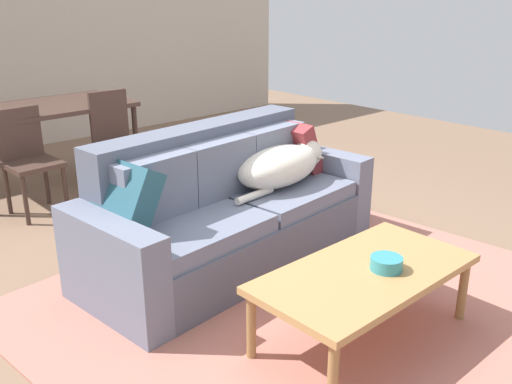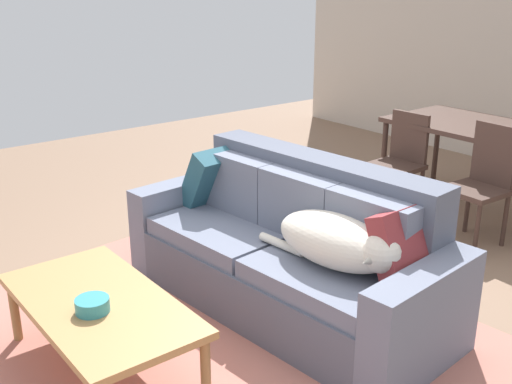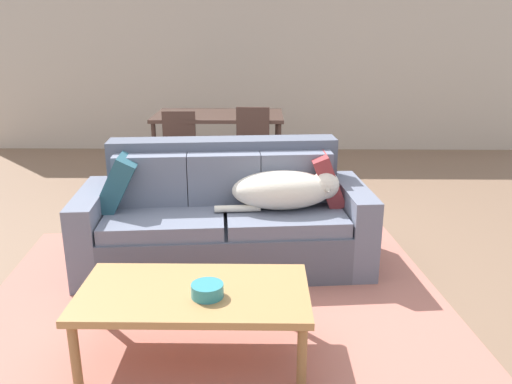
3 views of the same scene
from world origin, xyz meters
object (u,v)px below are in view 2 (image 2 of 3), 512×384
Objects in this scene: throw_pillow_by_right_arm at (407,246)px; couch at (291,253)px; dining_table at (480,133)px; dining_chair_near_right at (483,180)px; coffee_table at (99,308)px; bowl_on_coffee_table at (92,305)px; throw_pillow_by_left_arm at (215,177)px; dog_on_left_cushion at (340,242)px; dining_chair_near_left at (400,159)px.

couch is at bearing -171.42° from throw_pillow_by_right_arm.
dining_chair_near_right is at bearing -53.78° from dining_table.
dining_chair_near_right is (0.40, -0.54, -0.20)m from dining_table.
bowl_on_coffee_table is at bearing -39.65° from coffee_table.
throw_pillow_by_left_arm is 1.42m from coffee_table.
dog_on_left_cushion is 1.30m from coffee_table.
dining_table is (-0.15, 3.55, 0.34)m from coffee_table.
dining_chair_near_left is at bearing 129.82° from throw_pillow_by_right_arm.
dining_chair_near_right is (0.17, 3.07, 0.06)m from bowl_on_coffee_table.
dining_chair_near_left is at bearing 100.35° from coffee_table.
throw_pillow_by_left_arm reaches higher than dog_on_left_cushion.
couch is 1.80× the size of coffee_table.
throw_pillow_by_left_arm is 2.41m from dining_table.
dog_on_left_cushion reaches higher than coffee_table.
coffee_table is 0.82× the size of dining_table.
couch is 2.41× the size of dog_on_left_cushion.
dining_chair_near_right reaches higher than dining_table.
dining_chair_near_right reaches higher than coffee_table.
dining_chair_near_left is (-0.63, 3.08, 0.04)m from bowl_on_coffee_table.
throw_pillow_by_left_arm is at bearing -97.31° from dining_chair_near_left.
throw_pillow_by_left_arm is at bearing -174.83° from throw_pillow_by_right_arm.
dog_on_left_cushion is at bearing -1.64° from throw_pillow_by_left_arm.
dining_table is at bearing 92.46° from coffee_table.
dining_chair_near_right is (0.25, 3.00, 0.14)m from coffee_table.
throw_pillow_by_left_arm is at bearing -114.30° from dining_chair_near_right.
dining_table is at bearing 50.52° from dining_chair_near_left.
coffee_table is 7.27× the size of bowl_on_coffee_table.
coffee_table is (-0.85, -1.34, -0.27)m from throw_pillow_by_right_arm.
throw_pillow_by_left_arm is 0.34× the size of coffee_table.
dining_chair_near_left reaches higher than coffee_table.
dog_on_left_cushion is at bearing -73.84° from dining_table.
dining_table reaches higher than coffee_table.
dining_chair_near_left is at bearing 104.16° from couch.
throw_pillow_by_left_arm is (-1.24, 0.04, 0.04)m from dog_on_left_cushion.
dining_chair_near_left is 0.80m from dining_chair_near_right.
couch reaches higher than dining_table.
dining_table is (0.55, 2.35, 0.06)m from throw_pillow_by_left_arm.
throw_pillow_by_left_arm is at bearing 173.19° from dog_on_left_cushion.
couch is 13.07× the size of bowl_on_coffee_table.
dog_on_left_cushion is (0.46, -0.06, 0.25)m from couch.
dining_chair_near_right is at bearing -3.60° from dining_chair_near_left.
dining_chair_near_left reaches higher than throw_pillow_by_right_arm.
dining_chair_near_left is (-1.09, 1.85, -0.12)m from dog_on_left_cushion.
throw_pillow_by_right_arm reaches higher than dining_table.
throw_pillow_by_right_arm is at bearing -65.65° from dining_table.
dining_chair_near_right reaches higher than bowl_on_coffee_table.
throw_pillow_by_right_arm is at bearing 57.70° from coffee_table.
dining_table is at bearing 76.88° from throw_pillow_by_left_arm.
couch is at bearing 1.76° from throw_pillow_by_left_arm.
throw_pillow_by_left_arm reaches higher than coffee_table.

